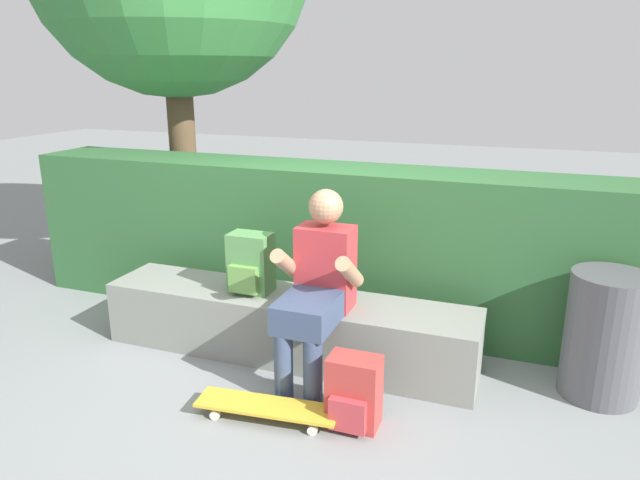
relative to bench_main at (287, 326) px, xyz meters
The scene contains 8 objects.
ground_plane 0.48m from the bench_main, 90.00° to the right, with size 24.00×24.00×0.00m, color gray.
bench_main is the anchor object (origin of this frame).
person_skater 0.56m from the bench_main, 35.94° to the right, with size 0.49×0.62×1.18m.
skateboard_near_person 0.77m from the bench_main, 75.01° to the right, with size 0.82×0.28×0.09m.
backpack_on_bench 0.48m from the bench_main, behind, with size 0.28×0.23×0.40m.
backpack_on_ground 0.90m from the bench_main, 43.18° to the right, with size 0.28×0.23×0.40m.
hedge_row 0.84m from the bench_main, 82.80° to the left, with size 5.06×0.58×1.17m.
trash_bin 1.95m from the bench_main, ahead, with size 0.45×0.45×0.76m.
Camera 1 is at (1.45, -2.83, 1.88)m, focal length 32.62 mm.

